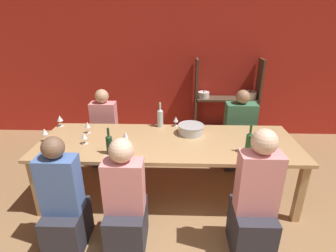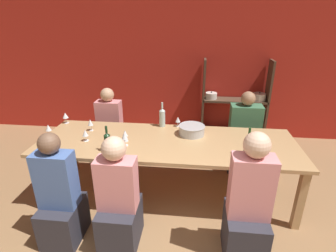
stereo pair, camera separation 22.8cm
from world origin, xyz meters
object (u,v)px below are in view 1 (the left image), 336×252
object	(u,v)px
wine_bottle_amber	(109,144)
person_far_a	(106,136)
wine_glass_red_c	(126,138)
person_near_a	(126,208)
wine_glass_white_a	(84,136)
shelf_unit	(226,112)
mixing_bowl	(191,129)
wine_bottle_dark	(160,117)
wine_glass_empty_a	(126,148)
dining_table	(168,146)
person_far_b	(238,138)
wine_glass_red_f	(260,145)
wine_glass_empty_b	(60,119)
wine_bottle_green	(249,142)
person_near_c	(254,210)
wine_glass_red_d	(88,125)
person_near_b	(64,207)
wine_glass_red_e	(176,120)
wine_glass_red_b	(125,135)
wine_glass_red_a	(45,132)

from	to	relation	value
wine_bottle_amber	person_far_a	xyz separation A→B (m)	(-0.37, 1.16, -0.45)
wine_glass_red_c	person_near_a	bearing A→B (deg)	-82.00
wine_glass_white_a	person_far_a	xyz separation A→B (m)	(-0.03, 0.93, -0.42)
shelf_unit	mixing_bowl	bearing A→B (deg)	-114.98
wine_bottle_dark	wine_glass_empty_a	xyz separation A→B (m)	(-0.30, -0.87, -0.01)
wine_bottle_dark	wine_glass_empty_a	distance (m)	0.92
dining_table	person_far_b	xyz separation A→B (m)	(1.04, 0.83, -0.27)
wine_glass_red_f	wine_glass_empty_b	size ratio (longest dim) A/B	1.05
wine_bottle_green	person_near_c	distance (m)	0.72
wine_bottle_green	wine_bottle_amber	size ratio (longest dim) A/B	1.08
wine_glass_red_d	person_near_b	size ratio (longest dim) A/B	0.13
shelf_unit	person_near_b	xyz separation A→B (m)	(-1.98, -2.62, -0.05)
wine_glass_red_e	person_near_c	xyz separation A→B (m)	(0.72, -1.32, -0.36)
wine_glass_red_b	wine_glass_red_e	distance (m)	0.78
person_far_b	wine_glass_red_c	bearing A→B (deg)	33.60
wine_glass_red_d	wine_glass_empty_a	bearing A→B (deg)	-45.93
wine_glass_red_c	person_near_c	xyz separation A→B (m)	(1.28, -0.69, -0.38)
shelf_unit	wine_glass_red_d	bearing A→B (deg)	-141.86
wine_bottle_amber	person_near_a	world-z (taller)	person_near_a
wine_glass_white_a	person_near_c	world-z (taller)	person_near_c
mixing_bowl	wine_glass_red_c	world-z (taller)	wine_glass_red_c
wine_glass_red_b	person_far_a	bearing A→B (deg)	119.11
wine_glass_red_c	wine_glass_red_f	bearing A→B (deg)	-3.98
wine_bottle_amber	person_far_b	size ratio (longest dim) A/B	0.25
wine_glass_red_c	wine_glass_red_e	xyz separation A→B (m)	(0.56, 0.63, -0.02)
wine_glass_red_c	wine_glass_white_a	xyz separation A→B (m)	(-0.49, 0.07, -0.02)
wine_bottle_amber	person_near_c	bearing A→B (deg)	-20.31
wine_bottle_dark	wine_glass_red_d	distance (m)	0.93
wine_bottle_green	wine_glass_white_a	size ratio (longest dim) A/B	2.30
wine_bottle_amber	wine_glass_red_d	bearing A→B (deg)	127.33
shelf_unit	wine_glass_red_f	bearing A→B (deg)	-90.80
person_near_a	person_near_c	size ratio (longest dim) A/B	0.91
wine_glass_white_a	person_far_b	world-z (taller)	person_far_b
wine_glass_red_d	wine_glass_red_a	bearing A→B (deg)	-149.15
shelf_unit	wine_glass_red_e	size ratio (longest dim) A/B	10.67
mixing_bowl	wine_glass_red_c	distance (m)	0.85
wine_bottle_dark	wine_bottle_amber	distance (m)	0.92
mixing_bowl	wine_bottle_green	distance (m)	0.76
wine_glass_red_a	person_far_b	bearing A→B (deg)	19.61
wine_glass_red_c	wine_glass_red_d	bearing A→B (deg)	146.03
wine_glass_red_d	person_near_a	distance (m)	1.28
wine_glass_red_a	person_near_b	bearing A→B (deg)	-58.34
wine_bottle_dark	wine_glass_red_a	size ratio (longest dim) A/B	2.03
wine_glass_red_e	wine_glass_empty_b	world-z (taller)	wine_glass_empty_b
wine_glass_empty_b	wine_glass_white_a	world-z (taller)	wine_glass_empty_b
person_near_b	mixing_bowl	bearing A→B (deg)	40.06
shelf_unit	dining_table	world-z (taller)	shelf_unit
mixing_bowl	wine_glass_white_a	world-z (taller)	wine_glass_white_a
dining_table	person_near_a	size ratio (longest dim) A/B	2.60
dining_table	wine_bottle_green	xyz separation A→B (m)	(0.88, -0.26, 0.19)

